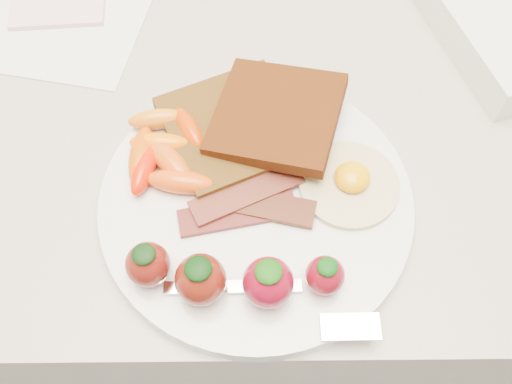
{
  "coord_description": "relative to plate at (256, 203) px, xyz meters",
  "views": [
    {
      "loc": [
        -0.02,
        1.3,
        1.35
      ],
      "look_at": [
        -0.01,
        1.53,
        0.93
      ],
      "focal_mm": 40.0,
      "sensor_mm": 36.0,
      "label": 1
    }
  ],
  "objects": [
    {
      "name": "counter",
      "position": [
        0.01,
        0.17,
        -0.46
      ],
      "size": [
        2.0,
        0.6,
        0.9
      ],
      "primitive_type": "cube",
      "color": "gray",
      "rests_on": "ground"
    },
    {
      "name": "plate",
      "position": [
        0.0,
        0.0,
        0.0
      ],
      "size": [
        0.27,
        0.27,
        0.02
      ],
      "primitive_type": "cylinder",
      "color": "silver",
      "rests_on": "counter"
    },
    {
      "name": "toast_lower",
      "position": [
        -0.02,
        0.07,
        0.02
      ],
      "size": [
        0.15,
        0.15,
        0.01
      ],
      "primitive_type": "cube",
      "rotation": [
        0.0,
        0.0,
        0.42
      ],
      "color": "black",
      "rests_on": "plate"
    },
    {
      "name": "toast_upper",
      "position": [
        0.02,
        0.07,
        0.03
      ],
      "size": [
        0.13,
        0.13,
        0.03
      ],
      "primitive_type": "cube",
      "rotation": [
        0.0,
        -0.1,
        -0.28
      ],
      "color": "black",
      "rests_on": "toast_lower"
    },
    {
      "name": "fried_egg",
      "position": [
        0.08,
        0.01,
        0.01
      ],
      "size": [
        0.1,
        0.1,
        0.02
      ],
      "color": "silver",
      "rests_on": "plate"
    },
    {
      "name": "bacon_strips",
      "position": [
        -0.01,
        -0.01,
        0.01
      ],
      "size": [
        0.12,
        0.07,
        0.01
      ],
      "color": "#3B0A0C",
      "rests_on": "plate"
    },
    {
      "name": "baby_carrots",
      "position": [
        -0.08,
        0.04,
        0.02
      ],
      "size": [
        0.08,
        0.1,
        0.02
      ],
      "color": "orange",
      "rests_on": "plate"
    },
    {
      "name": "strawberries",
      "position": [
        -0.02,
        -0.08,
        0.03
      ],
      "size": [
        0.17,
        0.05,
        0.05
      ],
      "color": "#5B120C",
      "rests_on": "plate"
    },
    {
      "name": "fork",
      "position": [
        0.02,
        -0.1,
        0.01
      ],
      "size": [
        0.17,
        0.05,
        0.0
      ],
      "color": "white",
      "rests_on": "plate"
    }
  ]
}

